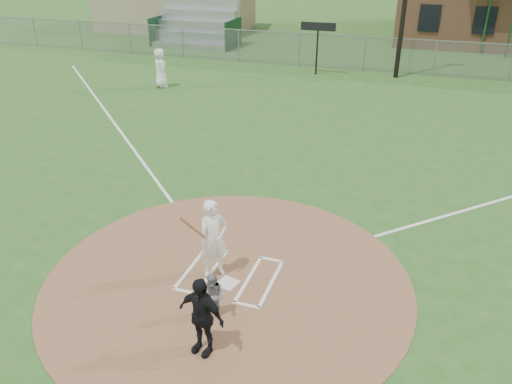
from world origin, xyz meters
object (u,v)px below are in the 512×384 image
(ondeck_player, at_px, (160,68))
(umpire, at_px, (201,316))
(catcher, at_px, (213,296))
(home_plate, at_px, (228,283))
(batter_at_plate, at_px, (214,239))

(ondeck_player, bearing_deg, umpire, 164.14)
(catcher, bearing_deg, home_plate, 106.96)
(ondeck_player, xyz_separation_m, batter_at_plate, (9.34, -14.68, -0.03))
(home_plate, bearing_deg, batter_at_plate, 149.28)
(home_plate, xyz_separation_m, batter_at_plate, (-0.41, 0.24, 0.95))
(home_plate, relative_size, ondeck_player, 0.21)
(home_plate, bearing_deg, umpire, -81.14)
(catcher, distance_m, batter_at_plate, 1.54)
(umpire, bearing_deg, catcher, 111.58)
(home_plate, height_order, batter_at_plate, batter_at_plate)
(umpire, height_order, batter_at_plate, batter_at_plate)
(ondeck_player, distance_m, batter_at_plate, 17.40)
(catcher, xyz_separation_m, ondeck_player, (-9.91, 16.04, 0.46))
(umpire, bearing_deg, batter_at_plate, 118.93)
(umpire, bearing_deg, ondeck_player, 131.97)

